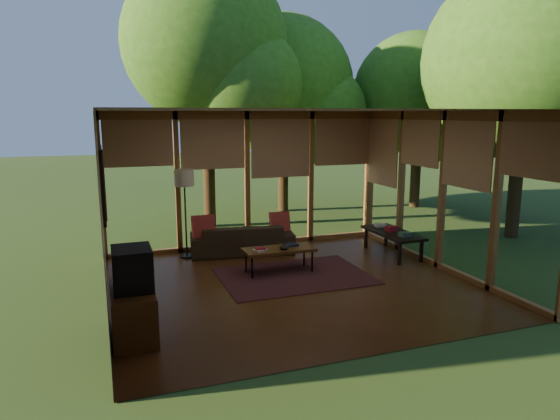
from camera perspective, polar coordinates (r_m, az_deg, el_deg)
name	(u,v)px	position (r m, az deg, el deg)	size (l,w,h in m)	color
floor	(292,284)	(7.95, 1.41, -8.50)	(5.50, 5.50, 0.00)	#5B3218
ceiling	(293,110)	(7.50, 1.51, 11.35)	(5.50, 5.50, 0.00)	silver
wall_left	(102,212)	(7.11, -19.69, -0.22)	(0.04, 5.00, 2.70)	beige
wall_front	(378,238)	(5.40, 11.11, -3.15)	(5.50, 0.04, 2.70)	beige
window_wall_back	(247,180)	(9.95, -3.76, 3.44)	(5.50, 0.12, 2.70)	brown
window_wall_right	(443,191)	(8.96, 18.09, 2.09)	(0.12, 5.00, 2.70)	brown
exterior_lawn	(419,189)	(18.61, 15.65, 2.34)	(40.00, 40.00, 0.00)	#2D4A1B
tree_nw	(205,44)	(11.95, -8.57, 18.26)	(3.73, 3.73, 6.07)	#392814
tree_ne	(282,87)	(13.74, 0.26, 13.86)	(3.79, 3.79, 5.24)	#392814
tree_se	(522,62)	(11.75, 25.94, 14.93)	(4.05, 4.05, 5.71)	#392814
tree_far	(414,95)	(14.67, 15.06, 12.60)	(3.38, 3.38, 4.86)	#392814
rug	(294,276)	(8.33, 1.64, -7.53)	(2.42, 1.71, 0.01)	maroon
sofa	(242,239)	(9.61, -4.36, -3.31)	(1.95, 0.76, 0.57)	#332719
pillow_left	(203,227)	(9.33, -8.75, -1.92)	(0.42, 0.14, 0.42)	maroon
pillow_right	(280,222)	(9.72, -0.04, -1.38)	(0.38, 0.13, 0.38)	maroon
ct_book_lower	(260,250)	(8.24, -2.29, -4.59)	(0.21, 0.16, 0.03)	beige
ct_book_upper	(260,248)	(8.23, -2.29, -4.40)	(0.16, 0.12, 0.03)	maroon
ct_book_side	(291,245)	(8.55, 1.29, -4.00)	(0.22, 0.16, 0.03)	black
ct_bowl	(284,247)	(8.31, 0.45, -4.29)	(0.16, 0.16, 0.07)	black
media_cabinet	(133,313)	(6.36, -16.43, -11.18)	(0.50, 1.00, 0.60)	brown
television	(132,269)	(6.18, -16.52, -6.43)	(0.45, 0.55, 0.50)	black
console_book_a	(405,234)	(9.34, 14.09, -2.70)	(0.22, 0.16, 0.08)	#355D4A
console_book_b	(391,229)	(9.71, 12.62, -2.08)	(0.21, 0.15, 0.09)	maroon
console_book_c	(380,225)	(10.04, 11.40, -1.71)	(0.21, 0.15, 0.06)	beige
floor_lamp	(184,183)	(9.28, -10.88, 3.07)	(0.36, 0.36, 1.65)	black
coffee_table	(279,250)	(8.41, -0.11, -4.62)	(1.20, 0.50, 0.43)	brown
side_console	(393,234)	(9.69, 12.76, -2.67)	(0.60, 1.40, 0.46)	black
wall_painting	(103,184)	(8.46, -19.59, 2.86)	(0.06, 1.35, 1.15)	black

